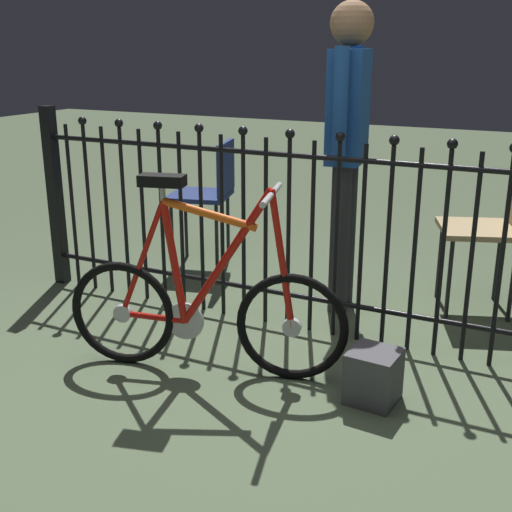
# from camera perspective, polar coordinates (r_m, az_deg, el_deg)

# --- Properties ---
(ground_plane) EXTENTS (20.00, 20.00, 0.00)m
(ground_plane) POSITION_cam_1_polar(r_m,az_deg,el_deg) (2.90, 1.60, -12.14)
(ground_plane) COLOR #526346
(iron_fence) EXTENTS (3.72, 0.07, 1.11)m
(iron_fence) POSITION_cam_1_polar(r_m,az_deg,el_deg) (3.32, 5.93, 2.20)
(iron_fence) COLOR black
(iron_fence) RESTS_ON ground
(bicycle) EXTENTS (1.27, 0.46, 0.92)m
(bicycle) POSITION_cam_1_polar(r_m,az_deg,el_deg) (2.98, -4.54, -4.34)
(bicycle) COLOR black
(bicycle) RESTS_ON ground
(chair_tan) EXTENTS (0.53, 0.53, 0.82)m
(chair_tan) POSITION_cam_1_polar(r_m,az_deg,el_deg) (3.84, 20.03, 2.82)
(chair_tan) COLOR black
(chair_tan) RESTS_ON ground
(chair_navy) EXTENTS (0.47, 0.47, 0.85)m
(chair_navy) POSITION_cam_1_polar(r_m,az_deg,el_deg) (4.39, -4.02, 5.87)
(chair_navy) COLOR black
(chair_navy) RESTS_ON ground
(person_visitor) EXTENTS (0.23, 0.47, 1.67)m
(person_visitor) POSITION_cam_1_polar(r_m,az_deg,el_deg) (3.61, 7.97, 10.62)
(person_visitor) COLOR #2D2D33
(person_visitor) RESTS_ON ground
(display_crate) EXTENTS (0.22, 0.22, 0.23)m
(display_crate) POSITION_cam_1_polar(r_m,az_deg,el_deg) (2.85, 10.20, -10.28)
(display_crate) COLOR #4C4C51
(display_crate) RESTS_ON ground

